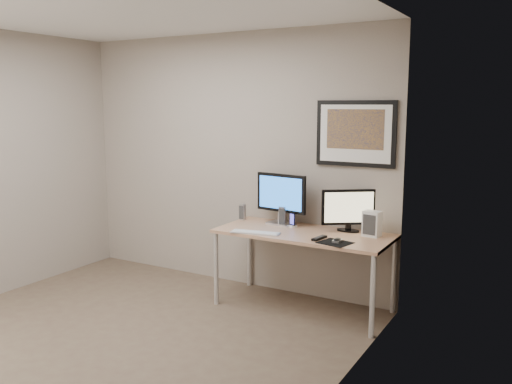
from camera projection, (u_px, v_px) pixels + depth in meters
The scene contains 14 objects.
floor at pixel (120, 339), 4.40m from camera, with size 3.60×3.60×0.00m, color brown.
room at pixel (151, 133), 4.52m from camera, with size 3.60×3.60×3.60m.
desk at pixel (304, 239), 4.96m from camera, with size 1.60×0.70×0.73m.
framed_art at pixel (355, 133), 4.91m from camera, with size 0.75×0.04×0.60m.
monitor_large at pixel (281, 197), 5.21m from camera, with size 0.54×0.20×0.49m.
monitor_tv at pixel (349, 209), 4.93m from camera, with size 0.43×0.31×0.39m.
speaker_left at pixel (243, 212), 5.46m from camera, with size 0.06×0.06×0.16m, color #ACACB1.
speaker_right at pixel (282, 216), 5.21m from camera, with size 0.07×0.07×0.18m, color #ACACB1.
phone_dock at pixel (292, 220), 5.13m from camera, with size 0.07×0.07×0.14m, color black.
keyboard at pixel (255, 233), 4.89m from camera, with size 0.45×0.12×0.02m, color silver.
mousepad at pixel (335, 243), 4.56m from camera, with size 0.25×0.23×0.00m, color black.
mouse at pixel (337, 240), 4.57m from camera, with size 0.06×0.10×0.03m, color black.
remote at pixel (319, 238), 4.68m from camera, with size 0.05×0.19×0.02m, color black.
fan_unit at pixel (372, 224), 4.77m from camera, with size 0.15×0.11×0.23m, color silver.
Camera 1 is at (3.02, -3.05, 1.89)m, focal length 38.00 mm.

